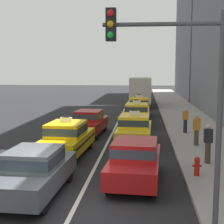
# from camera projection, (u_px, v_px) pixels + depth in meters

# --- Properties ---
(ground_plane) EXTENTS (160.00, 160.00, 0.00)m
(ground_plane) POSITION_uv_depth(u_px,v_px,m) (73.00, 212.00, 9.70)
(ground_plane) COLOR #232326
(lane_stripe_left_right) EXTENTS (0.14, 80.00, 0.01)m
(lane_stripe_left_right) POSITION_uv_depth(u_px,v_px,m) (121.00, 117.00, 29.45)
(lane_stripe_left_right) COLOR silver
(lane_stripe_left_right) RESTS_ON ground
(sidewalk_curb) EXTENTS (4.00, 90.00, 0.15)m
(sidewalk_curb) POSITION_uv_depth(u_px,v_px,m) (193.00, 126.00, 23.96)
(sidewalk_curb) COLOR #9E9993
(sidewalk_curb) RESTS_ON ground
(sedan_left_nearest) EXTENTS (1.90, 4.35, 1.58)m
(sedan_left_nearest) POSITION_uv_depth(u_px,v_px,m) (35.00, 170.00, 10.89)
(sedan_left_nearest) COLOR black
(sedan_left_nearest) RESTS_ON ground
(taxi_left_second) EXTENTS (2.03, 4.64, 1.96)m
(taxi_left_second) POSITION_uv_depth(u_px,v_px,m) (67.00, 138.00, 15.91)
(taxi_left_second) COLOR black
(taxi_left_second) RESTS_ON ground
(sedan_left_third) EXTENTS (2.03, 4.40, 1.58)m
(sedan_left_third) POSITION_uv_depth(u_px,v_px,m) (89.00, 122.00, 21.11)
(sedan_left_third) COLOR black
(sedan_left_third) RESTS_ON ground
(sedan_right_nearest) EXTENTS (2.03, 4.40, 1.58)m
(sedan_right_nearest) POSITION_uv_depth(u_px,v_px,m) (135.00, 160.00, 12.20)
(sedan_right_nearest) COLOR black
(sedan_right_nearest) RESTS_ON ground
(taxi_right_second) EXTENTS (1.96, 4.61, 1.96)m
(taxi_right_second) POSITION_uv_depth(u_px,v_px,m) (134.00, 129.00, 18.43)
(taxi_right_second) COLOR black
(taxi_right_second) RESTS_ON ground
(taxi_right_third) EXTENTS (1.89, 4.59, 1.96)m
(taxi_right_third) POSITION_uv_depth(u_px,v_px,m) (137.00, 114.00, 24.62)
(taxi_right_third) COLOR black
(taxi_right_third) RESTS_ON ground
(taxi_right_fourth) EXTENTS (1.82, 4.56, 1.96)m
(taxi_right_fourth) POSITION_uv_depth(u_px,v_px,m) (139.00, 106.00, 29.67)
(taxi_right_fourth) COLOR black
(taxi_right_fourth) RESTS_ON ground
(box_truck_right_fifth) EXTENTS (2.32, 6.97, 3.27)m
(box_truck_right_fifth) POSITION_uv_depth(u_px,v_px,m) (140.00, 91.00, 37.47)
(box_truck_right_fifth) COLOR black
(box_truck_right_fifth) RESTS_ON ground
(sedan_right_sixth) EXTENTS (1.78, 4.31, 1.58)m
(sedan_right_sixth) POSITION_uv_depth(u_px,v_px,m) (142.00, 95.00, 44.19)
(sedan_right_sixth) COLOR black
(sedan_right_sixth) RESTS_ON ground
(pedestrian_near_crosswalk) EXTENTS (0.36, 0.24, 1.61)m
(pedestrian_near_crosswalk) POSITION_uv_depth(u_px,v_px,m) (185.00, 120.00, 21.00)
(pedestrian_near_crosswalk) COLOR #23232D
(pedestrian_near_crosswalk) RESTS_ON sidewalk_curb
(pedestrian_by_storefront) EXTENTS (0.36, 0.24, 1.64)m
(pedestrian_by_storefront) POSITION_uv_depth(u_px,v_px,m) (197.00, 130.00, 17.54)
(pedestrian_by_storefront) COLOR #473828
(pedestrian_by_storefront) RESTS_ON sidewalk_curb
(pedestrian_trailing) EXTENTS (0.36, 0.24, 1.70)m
(pedestrian_trailing) POSITION_uv_depth(u_px,v_px,m) (208.00, 143.00, 14.13)
(pedestrian_trailing) COLOR #473828
(pedestrian_trailing) RESTS_ON sidewalk_curb
(fire_hydrant) EXTENTS (0.36, 0.22, 0.73)m
(fire_hydrant) POSITION_uv_depth(u_px,v_px,m) (197.00, 165.00, 12.51)
(fire_hydrant) COLOR red
(fire_hydrant) RESTS_ON sidewalk_curb
(traffic_light_pole) EXTENTS (2.87, 0.33, 5.58)m
(traffic_light_pole) POSITION_uv_depth(u_px,v_px,m) (179.00, 83.00, 7.85)
(traffic_light_pole) COLOR #47474C
(traffic_light_pole) RESTS_ON ground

